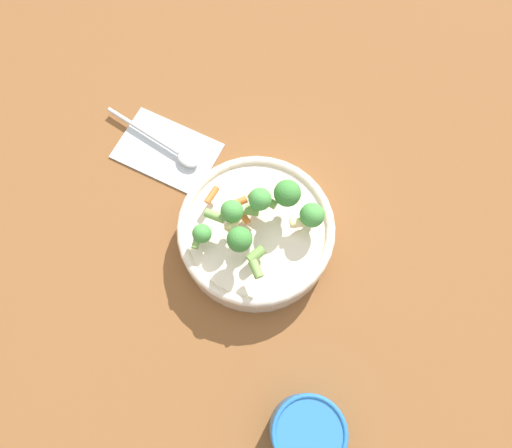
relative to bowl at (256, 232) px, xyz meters
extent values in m
plane|color=brown|center=(0.00, 0.00, -0.03)|extent=(3.00, 3.00, 0.00)
cylinder|color=beige|center=(0.00, 0.00, -0.01)|extent=(0.22, 0.22, 0.05)
torus|color=beige|center=(0.00, 0.00, 0.02)|extent=(0.22, 0.22, 0.01)
cylinder|color=#8CB766|center=(-0.07, -0.02, 0.03)|extent=(0.01, 0.01, 0.01)
sphere|color=#479342|center=(-0.07, -0.02, 0.05)|extent=(0.03, 0.03, 0.03)
cylinder|color=#8CB766|center=(-0.03, 0.01, 0.05)|extent=(0.01, 0.01, 0.01)
sphere|color=#479342|center=(-0.03, 0.01, 0.07)|extent=(0.03, 0.03, 0.03)
cylinder|color=#8CB766|center=(0.04, 0.03, 0.05)|extent=(0.01, 0.01, 0.01)
sphere|color=#3D8438|center=(0.04, 0.03, 0.07)|extent=(0.04, 0.04, 0.04)
cylinder|color=#8CB766|center=(0.01, 0.02, 0.06)|extent=(0.01, 0.01, 0.02)
sphere|color=#479342|center=(0.01, 0.02, 0.08)|extent=(0.03, 0.03, 0.03)
cylinder|color=#8CB766|center=(0.08, 0.01, 0.03)|extent=(0.01, 0.01, 0.01)
sphere|color=#479342|center=(0.08, 0.01, 0.05)|extent=(0.03, 0.03, 0.03)
cylinder|color=#8CB766|center=(-0.02, -0.03, 0.05)|extent=(0.01, 0.01, 0.01)
sphere|color=#3D8438|center=(-0.02, -0.03, 0.07)|extent=(0.03, 0.03, 0.03)
cylinder|color=orange|center=(-0.06, 0.04, 0.04)|extent=(0.02, 0.03, 0.01)
cylinder|color=#729E4C|center=(-0.01, 0.01, 0.05)|extent=(0.02, 0.02, 0.01)
cylinder|color=beige|center=(0.06, 0.00, 0.04)|extent=(0.02, 0.02, 0.01)
cylinder|color=orange|center=(-0.02, 0.01, 0.04)|extent=(0.02, 0.02, 0.01)
cylinder|color=#729E4C|center=(-0.08, -0.03, 0.04)|extent=(0.01, 0.02, 0.01)
cylinder|color=#729E4C|center=(0.02, 0.03, 0.05)|extent=(0.03, 0.02, 0.01)
cylinder|color=#729E4C|center=(0.00, -0.04, 0.03)|extent=(0.03, 0.03, 0.01)
cylinder|color=beige|center=(-0.03, -0.01, 0.05)|extent=(0.02, 0.02, 0.01)
cylinder|color=#729E4C|center=(0.00, -0.07, 0.05)|extent=(0.02, 0.03, 0.01)
cylinder|color=orange|center=(0.00, 0.03, 0.06)|extent=(0.02, 0.02, 0.01)
cylinder|color=orange|center=(-0.02, 0.03, 0.04)|extent=(0.02, 0.02, 0.01)
cylinder|color=#729E4C|center=(-0.05, 0.01, 0.05)|extent=(0.03, 0.02, 0.01)
cylinder|color=#2366B2|center=(0.06, -0.26, 0.02)|extent=(0.09, 0.09, 0.09)
torus|color=#2366B2|center=(0.06, -0.26, 0.06)|extent=(0.09, 0.09, 0.01)
cube|color=#B2BCC6|center=(-0.14, 0.14, -0.03)|extent=(0.18, 0.16, 0.01)
cylinder|color=silver|center=(-0.18, 0.17, -0.02)|extent=(0.12, 0.08, 0.01)
ellipsoid|color=silver|center=(-0.11, 0.12, -0.02)|extent=(0.04, 0.04, 0.01)
camera|label=1|loc=(0.00, -0.22, 0.68)|focal=35.00mm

